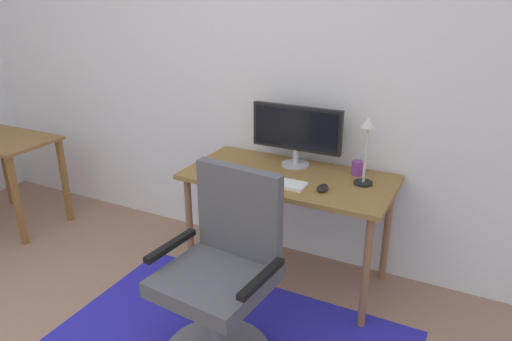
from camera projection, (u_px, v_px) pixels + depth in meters
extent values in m
cube|color=silver|center=(252.00, 68.00, 3.19)|extent=(6.00, 0.10, 2.60)
cube|color=olive|center=(289.00, 177.00, 2.89)|extent=(1.28, 0.64, 0.03)
cylinder|color=brown|center=(190.00, 227.00, 3.05)|extent=(0.04, 0.04, 0.70)
cylinder|color=brown|center=(366.00, 273.00, 2.56)|extent=(0.04, 0.04, 0.70)
cylinder|color=brown|center=(229.00, 198.00, 3.48)|extent=(0.04, 0.04, 0.70)
cylinder|color=brown|center=(387.00, 232.00, 3.00)|extent=(0.04, 0.04, 0.70)
cylinder|color=#B2B2B7|center=(295.00, 164.00, 3.05)|extent=(0.18, 0.18, 0.01)
cylinder|color=#B2B2B7|center=(296.00, 157.00, 3.03)|extent=(0.04, 0.04, 0.10)
cube|color=black|center=(297.00, 128.00, 2.96)|extent=(0.59, 0.04, 0.29)
cube|color=black|center=(295.00, 129.00, 2.94)|extent=(0.55, 0.00, 0.25)
cube|color=white|center=(271.00, 181.00, 2.78)|extent=(0.43, 0.13, 0.02)
ellipsoid|color=black|center=(323.00, 188.00, 2.66)|extent=(0.06, 0.10, 0.03)
cylinder|color=#7B3789|center=(357.00, 168.00, 2.88)|extent=(0.07, 0.07, 0.09)
cube|color=black|center=(212.00, 171.00, 2.94)|extent=(0.10, 0.15, 0.01)
cylinder|color=black|center=(363.00, 183.00, 2.75)|extent=(0.11, 0.11, 0.01)
cylinder|color=beige|center=(366.00, 155.00, 2.69)|extent=(0.02, 0.02, 0.33)
cone|color=beige|center=(369.00, 122.00, 2.62)|extent=(0.09, 0.09, 0.06)
cylinder|color=slate|center=(216.00, 321.00, 2.34)|extent=(0.06, 0.06, 0.40)
cube|color=#4C4C51|center=(214.00, 280.00, 2.26)|extent=(0.54, 0.54, 0.08)
cube|color=#4C4C51|center=(239.00, 212.00, 2.33)|extent=(0.48, 0.10, 0.48)
cube|color=black|center=(171.00, 245.00, 2.35)|extent=(0.07, 0.35, 0.03)
cube|color=black|center=(262.00, 278.00, 2.08)|extent=(0.07, 0.35, 0.03)
cube|color=brown|center=(2.00, 139.00, 3.63)|extent=(0.80, 0.52, 0.02)
cube|color=brown|center=(17.00, 201.00, 3.43)|extent=(0.04, 0.04, 0.70)
cube|color=brown|center=(6.00, 167.00, 4.09)|extent=(0.04, 0.04, 0.70)
cube|color=brown|center=(65.00, 181.00, 3.79)|extent=(0.04, 0.04, 0.70)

